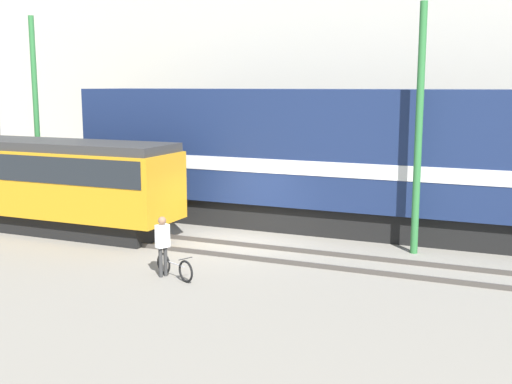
% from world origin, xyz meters
% --- Properties ---
extents(ground_plane, '(120.00, 120.00, 0.00)m').
position_xyz_m(ground_plane, '(0.00, 0.00, 0.00)').
color(ground_plane, gray).
extents(track_near, '(60.00, 1.50, 0.14)m').
position_xyz_m(track_near, '(0.00, -0.88, 0.07)').
color(track_near, '#47423D').
rests_on(track_near, ground).
extents(track_far, '(60.00, 1.50, 0.14)m').
position_xyz_m(track_far, '(0.00, 3.37, 0.07)').
color(track_far, '#47423D').
rests_on(track_far, ground).
extents(building_backdrop, '(36.92, 6.00, 9.89)m').
position_xyz_m(building_backdrop, '(0.00, 11.27, 4.94)').
color(building_backdrop, beige).
rests_on(building_backdrop, ground).
extents(freight_locomotive, '(21.57, 3.04, 5.71)m').
position_xyz_m(freight_locomotive, '(3.26, 3.37, 2.67)').
color(freight_locomotive, black).
rests_on(freight_locomotive, ground).
extents(streetcar, '(9.81, 2.54, 3.30)m').
position_xyz_m(streetcar, '(-7.01, -0.88, 1.89)').
color(streetcar, black).
rests_on(streetcar, ground).
extents(bicycle, '(1.53, 0.78, 0.67)m').
position_xyz_m(bicycle, '(0.04, -4.11, 0.31)').
color(bicycle, black).
rests_on(bicycle, ground).
extents(person, '(0.35, 0.42, 1.70)m').
position_xyz_m(person, '(-0.33, -4.09, 1.03)').
color(person, '#333333').
rests_on(person, ground).
extents(utility_pole_left, '(0.22, 0.22, 7.92)m').
position_xyz_m(utility_pole_left, '(-9.43, 1.24, 3.96)').
color(utility_pole_left, '#2D7238').
rests_on(utility_pole_left, ground).
extents(utility_pole_center, '(0.23, 0.23, 7.72)m').
position_xyz_m(utility_pole_center, '(5.60, 1.24, 3.86)').
color(utility_pole_center, '#2D7238').
rests_on(utility_pole_center, ground).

